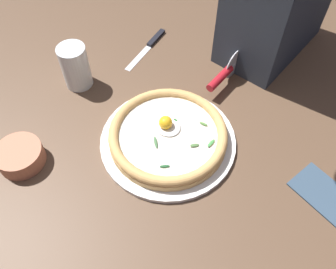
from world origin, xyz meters
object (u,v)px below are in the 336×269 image
(pizza, at_px, (168,135))
(pizza_cutter, at_px, (225,74))
(table_knife, at_px, (151,43))
(drinking_glass, at_px, (76,69))
(side_bowl, at_px, (20,156))
(folded_napkin, at_px, (325,194))

(pizza, relative_size, pizza_cutter, 1.77)
(table_knife, bearing_deg, pizza_cutter, 7.24)
(pizza_cutter, distance_m, drinking_glass, 0.40)
(side_bowl, bearing_deg, folded_napkin, 40.07)
(pizza, distance_m, folded_napkin, 0.38)
(table_knife, xyz_separation_m, drinking_glass, (-0.01, -0.26, 0.05))
(side_bowl, distance_m, table_knife, 0.52)
(pizza, relative_size, folded_napkin, 2.03)
(table_knife, distance_m, folded_napkin, 0.65)
(side_bowl, height_order, pizza_cutter, pizza_cutter)
(pizza, height_order, pizza_cutter, pizza_cutter)
(drinking_glass, height_order, folded_napkin, drinking_glass)
(pizza_cutter, height_order, table_knife, pizza_cutter)
(drinking_glass, distance_m, folded_napkin, 0.69)
(table_knife, bearing_deg, folded_napkin, -4.78)
(table_knife, height_order, drinking_glass, drinking_glass)
(pizza_cutter, xyz_separation_m, table_knife, (-0.27, -0.03, -0.04))
(drinking_glass, bearing_deg, table_knife, 87.69)
(pizza_cutter, distance_m, table_knife, 0.27)
(pizza_cutter, bearing_deg, folded_napkin, -12.96)
(table_knife, relative_size, folded_napkin, 1.44)
(pizza_cutter, relative_size, drinking_glass, 1.31)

